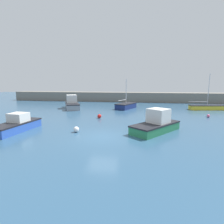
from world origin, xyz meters
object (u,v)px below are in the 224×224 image
Objects in this scene: mooring_buoy_orange at (23,115)px; mooring_buoy_white at (76,129)px; mooring_buoy_red at (99,116)px; cabin_cruiser_white at (72,104)px; mooring_buoy_pink at (208,116)px; sailboat_short_mast at (126,106)px; motorboat_grey_hull at (17,125)px; motorboat_with_cabin at (156,124)px; sailboat_tall_mast at (207,107)px.

mooring_buoy_white is (9.41, -5.87, 0.01)m from mooring_buoy_orange.
cabin_cruiser_white is at bearing 131.44° from mooring_buoy_red.
mooring_buoy_pink is (20.10, -4.71, -0.61)m from cabin_cruiser_white.
sailboat_short_mast reaches higher than motorboat_grey_hull.
motorboat_grey_hull is at bearing -154.17° from mooring_buoy_pink.
motorboat_with_cabin is 1.05× the size of motorboat_grey_hull.
mooring_buoy_white reaches higher than mooring_buoy_pink.
motorboat_with_cabin reaches higher than mooring_buoy_pink.
sailboat_short_mast is at bearing -125.36° from motorboat_with_cabin.
mooring_buoy_pink is 23.81m from mooring_buoy_orange.
sailboat_tall_mast is at bearing 44.12° from mooring_buoy_white.
sailboat_tall_mast reaches higher than mooring_buoy_orange.
motorboat_with_cabin reaches higher than mooring_buoy_white.
mooring_buoy_orange is (-16.45, 4.52, -0.46)m from motorboat_with_cabin.
motorboat_with_cabin is at bearing -15.35° from mooring_buoy_orange.
mooring_buoy_red is at bearing -168.86° from mooring_buoy_pink.
sailboat_short_mast reaches higher than mooring_buoy_pink.
motorboat_grey_hull is 10.33× the size of mooring_buoy_orange.
mooring_buoy_red reaches higher than mooring_buoy_pink.
mooring_buoy_red is at bearing 144.12° from motorboat_grey_hull.
sailboat_short_mast reaches higher than cabin_cruiser_white.
mooring_buoy_red is (6.52, -7.38, -0.56)m from cabin_cruiser_white.
mooring_buoy_white is (5.51, 0.42, -0.31)m from motorboat_grey_hull.
motorboat_grey_hull is at bearing -175.62° from mooring_buoy_white.
sailboat_short_mast is at bearing 71.47° from cabin_cruiser_white.
mooring_buoy_pink is at bearing 121.66° from motorboat_grey_hull.
motorboat_with_cabin is at bearing 10.92° from mooring_buoy_white.
mooring_buoy_white is at bearing -40.08° from motorboat_with_cabin.
sailboat_short_mast is 9.58× the size of mooring_buoy_white.
mooring_buoy_red is at bearing -158.09° from sailboat_tall_mast.
sailboat_short_mast is at bearing 73.07° from mooring_buoy_red.
motorboat_grey_hull reaches higher than mooring_buoy_pink.
mooring_buoy_pink is 0.75× the size of mooring_buoy_white.
sailboat_short_mast is 10.14× the size of mooring_buoy_orange.
cabin_cruiser_white is 9.22m from sailboat_short_mast.
sailboat_short_mast is 15.36m from mooring_buoy_white.
mooring_buoy_orange is at bearing -49.74° from cabin_cruiser_white.
mooring_buoy_pink is (-2.15, -6.73, -0.22)m from sailboat_tall_mast.
motorboat_grey_hull is at bearing -152.30° from sailboat_tall_mast.
cabin_cruiser_white is 8.69m from mooring_buoy_orange.
mooring_buoy_pink is at bearing 7.80° from mooring_buoy_orange.
mooring_buoy_pink is 13.84m from mooring_buoy_red.
cabin_cruiser_white is 17.97m from motorboat_with_cabin.
sailboat_tall_mast reaches higher than cabin_cruiser_white.
sailboat_tall_mast reaches higher than motorboat_with_cabin.
mooring_buoy_white is at bearing -31.98° from mooring_buoy_orange.
cabin_cruiser_white reaches higher than mooring_buoy_white.
motorboat_with_cabin is 8.21m from mooring_buoy_red.
sailboat_short_mast is 0.94× the size of motorboat_with_cabin.
motorboat_grey_hull reaches higher than mooring_buoy_red.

